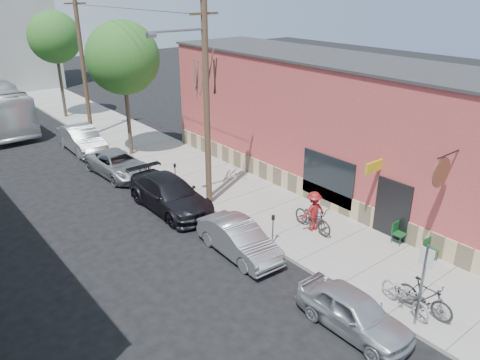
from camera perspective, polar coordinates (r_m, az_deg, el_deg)
ground at (r=17.04m, az=2.00°, el=-12.63°), size 120.00×120.00×0.00m
sidewalk at (r=27.12m, az=-6.39°, el=1.46°), size 4.50×58.00×0.15m
cafe_building at (r=24.71m, az=10.43°, el=6.99°), size 6.60×20.20×6.61m
sign_post at (r=15.13m, az=21.39°, el=-11.08°), size 0.07×0.45×2.80m
parking_meter_near at (r=18.82m, az=4.04°, el=-5.45°), size 0.14×0.14×1.24m
parking_meter_far at (r=24.26m, az=-7.92°, el=1.06°), size 0.14×0.14×1.24m
utility_pole_near at (r=20.83m, az=-4.27°, el=10.36°), size 3.57×0.28×10.00m
utility_pole_far at (r=33.35m, az=-18.69°, el=13.83°), size 1.80×0.28×10.00m
tree_bare at (r=22.17m, az=-3.99°, el=4.23°), size 0.24×0.24×5.37m
tree_leafy_mid at (r=28.49m, az=-14.11°, el=14.23°), size 4.22×4.22×7.93m
tree_leafy_far at (r=38.96m, az=-21.69°, el=15.85°), size 3.84×3.84×7.98m
patio_chair_a at (r=19.23m, az=22.24°, el=-7.95°), size 0.54×0.54×0.88m
patio_chair_b at (r=20.00m, az=18.84°, el=-6.20°), size 0.51×0.51×0.88m
cyclist at (r=19.99m, az=8.94°, el=-3.76°), size 1.23×0.84×1.75m
cyclist_bike at (r=20.14m, az=8.88°, el=-4.58°), size 0.87×2.16×1.11m
parked_bike_a at (r=16.32m, az=21.64°, el=-13.14°), size 0.57×1.93×1.15m
parked_bike_b at (r=16.29m, az=19.53°, el=-13.10°), size 1.05×2.08×1.04m
car_0 at (r=15.19m, az=13.67°, el=-15.32°), size 1.56×3.83×1.30m
car_1 at (r=18.39m, az=-0.14°, el=-7.23°), size 1.58×4.13×1.34m
car_2 at (r=22.18m, az=-8.54°, el=-1.72°), size 2.17×5.29×1.53m
car_3 at (r=26.77m, az=-14.57°, el=1.88°), size 2.38×4.77×1.30m
car_4 at (r=31.36m, az=-18.70°, el=4.73°), size 1.78×4.85×1.58m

